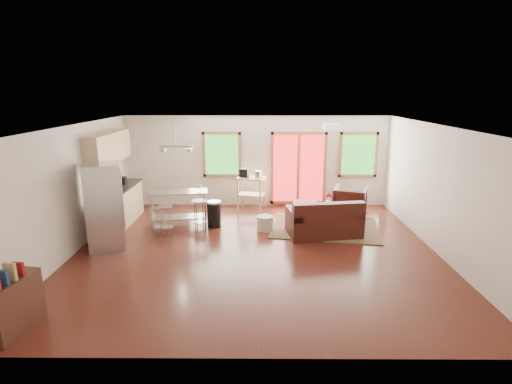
{
  "coord_description": "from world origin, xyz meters",
  "views": [
    {
      "loc": [
        0.06,
        -7.85,
        3.27
      ],
      "look_at": [
        0.0,
        0.3,
        1.2
      ],
      "focal_mm": 28.0,
      "sensor_mm": 36.0,
      "label": 1
    }
  ],
  "objects_px": {
    "ottoman": "(305,210)",
    "kitchen_cart": "(250,182)",
    "loveseat": "(324,221)",
    "coffee_table": "(331,213)",
    "armchair": "(350,199)",
    "island": "(179,202)",
    "refrigerator": "(105,206)",
    "rug": "(325,227)"
  },
  "relations": [
    {
      "from": "ottoman",
      "to": "kitchen_cart",
      "type": "xyz_separation_m",
      "value": [
        -1.46,
        0.76,
        0.59
      ]
    },
    {
      "from": "loveseat",
      "to": "coffee_table",
      "type": "xyz_separation_m",
      "value": [
        0.29,
        0.72,
        -0.02
      ]
    },
    {
      "from": "armchair",
      "to": "kitchen_cart",
      "type": "relative_size",
      "value": 0.73
    },
    {
      "from": "loveseat",
      "to": "island",
      "type": "relative_size",
      "value": 1.18
    },
    {
      "from": "loveseat",
      "to": "coffee_table",
      "type": "bearing_deg",
      "value": 59.51
    },
    {
      "from": "ottoman",
      "to": "kitchen_cart",
      "type": "bearing_deg",
      "value": 152.4
    },
    {
      "from": "armchair",
      "to": "ottoman",
      "type": "xyz_separation_m",
      "value": [
        -1.24,
        -0.27,
        -0.22
      ]
    },
    {
      "from": "coffee_table",
      "to": "kitchen_cart",
      "type": "height_order",
      "value": "kitchen_cart"
    },
    {
      "from": "ottoman",
      "to": "loveseat",
      "type": "bearing_deg",
      "value": -77.95
    },
    {
      "from": "ottoman",
      "to": "island",
      "type": "distance_m",
      "value": 3.29
    },
    {
      "from": "armchair",
      "to": "refrigerator",
      "type": "distance_m",
      "value": 6.19
    },
    {
      "from": "ottoman",
      "to": "refrigerator",
      "type": "distance_m",
      "value": 4.98
    },
    {
      "from": "coffee_table",
      "to": "refrigerator",
      "type": "xyz_separation_m",
      "value": [
        -5.05,
        -1.45,
        0.59
      ]
    },
    {
      "from": "coffee_table",
      "to": "armchair",
      "type": "height_order",
      "value": "armchair"
    },
    {
      "from": "armchair",
      "to": "island",
      "type": "bearing_deg",
      "value": 31.93
    },
    {
      "from": "island",
      "to": "rug",
      "type": "bearing_deg",
      "value": -1.67
    },
    {
      "from": "island",
      "to": "kitchen_cart",
      "type": "bearing_deg",
      "value": 40.43
    },
    {
      "from": "rug",
      "to": "refrigerator",
      "type": "bearing_deg",
      "value": -165.39
    },
    {
      "from": "rug",
      "to": "kitchen_cart",
      "type": "xyz_separation_m",
      "value": [
        -1.86,
        1.58,
        0.78
      ]
    },
    {
      "from": "rug",
      "to": "loveseat",
      "type": "distance_m",
      "value": 0.64
    },
    {
      "from": "armchair",
      "to": "refrigerator",
      "type": "bearing_deg",
      "value": 41.88
    },
    {
      "from": "rug",
      "to": "kitchen_cart",
      "type": "bearing_deg",
      "value": 139.75
    },
    {
      "from": "loveseat",
      "to": "refrigerator",
      "type": "xyz_separation_m",
      "value": [
        -4.76,
        -0.74,
        0.57
      ]
    },
    {
      "from": "rug",
      "to": "armchair",
      "type": "xyz_separation_m",
      "value": [
        0.83,
        1.08,
        0.42
      ]
    },
    {
      "from": "kitchen_cart",
      "to": "coffee_table",
      "type": "bearing_deg",
      "value": -34.33
    },
    {
      "from": "island",
      "to": "kitchen_cart",
      "type": "xyz_separation_m",
      "value": [
        1.73,
        1.47,
        0.18
      ]
    },
    {
      "from": "rug",
      "to": "island",
      "type": "bearing_deg",
      "value": 178.33
    },
    {
      "from": "loveseat",
      "to": "ottoman",
      "type": "relative_size",
      "value": 2.83
    },
    {
      "from": "kitchen_cart",
      "to": "refrigerator",
      "type": "bearing_deg",
      "value": -136.56
    },
    {
      "from": "rug",
      "to": "kitchen_cart",
      "type": "relative_size",
      "value": 2.18
    },
    {
      "from": "rug",
      "to": "kitchen_cart",
      "type": "height_order",
      "value": "kitchen_cart"
    },
    {
      "from": "rug",
      "to": "ottoman",
      "type": "distance_m",
      "value": 0.93
    },
    {
      "from": "rug",
      "to": "coffee_table",
      "type": "relative_size",
      "value": 2.36
    },
    {
      "from": "kitchen_cart",
      "to": "armchair",
      "type": "bearing_deg",
      "value": -10.38
    },
    {
      "from": "ottoman",
      "to": "kitchen_cart",
      "type": "relative_size",
      "value": 0.53
    },
    {
      "from": "ottoman",
      "to": "rug",
      "type": "bearing_deg",
      "value": -63.66
    },
    {
      "from": "loveseat",
      "to": "armchair",
      "type": "xyz_separation_m",
      "value": [
        0.95,
        1.62,
        0.08
      ]
    },
    {
      "from": "coffee_table",
      "to": "loveseat",
      "type": "bearing_deg",
      "value": -112.21
    },
    {
      "from": "refrigerator",
      "to": "island",
      "type": "xyz_separation_m",
      "value": [
        1.28,
        1.37,
        -0.3
      ]
    },
    {
      "from": "coffee_table",
      "to": "island",
      "type": "bearing_deg",
      "value": -178.8
    },
    {
      "from": "rug",
      "to": "island",
      "type": "distance_m",
      "value": 3.65
    },
    {
      "from": "coffee_table",
      "to": "refrigerator",
      "type": "distance_m",
      "value": 5.29
    }
  ]
}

